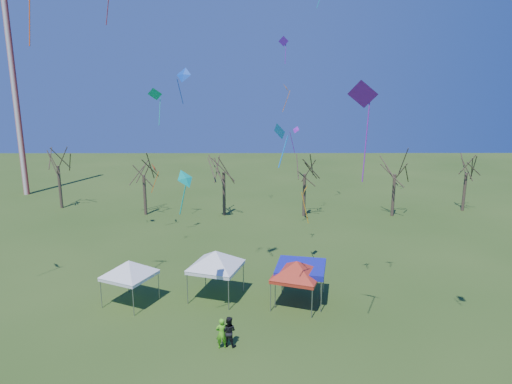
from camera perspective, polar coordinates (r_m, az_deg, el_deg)
ground at (r=25.95m, az=-2.12°, el=-17.96°), size 140.00×140.00×0.00m
radio_mast at (r=63.18m, az=-27.89°, el=10.85°), size 0.70×0.70×25.00m
tree_0 at (r=54.57m, az=-23.70°, el=4.77°), size 3.83×3.83×8.44m
tree_1 at (r=48.87m, az=-13.96°, el=3.81°), size 3.42×3.42×7.54m
tree_2 at (r=47.23m, az=-4.09°, el=4.46°), size 3.71×3.71×8.18m
tree_3 at (r=47.11m, az=6.16°, el=4.14°), size 3.59×3.59×7.91m
tree_4 at (r=48.99m, az=17.09°, el=3.95°), size 3.58×3.58×7.89m
tree_5 at (r=53.97m, az=24.96°, el=3.75°), size 3.39×3.39×7.46m
tent_white_west at (r=29.62m, az=-15.62°, el=-8.60°), size 3.53×3.53×3.31m
tent_white_mid at (r=29.33m, az=-5.07°, el=-7.73°), size 3.98×3.98×3.69m
tent_red at (r=28.38m, az=5.12°, el=-8.97°), size 3.64×3.64×3.40m
tent_blue at (r=29.31m, az=5.62°, el=-9.44°), size 3.55×3.55×2.37m
person_green at (r=24.91m, az=-4.33°, el=-17.20°), size 0.68×0.52×1.67m
person_dark at (r=25.06m, az=-3.43°, el=-17.00°), size 0.95×0.83×1.66m
kite_19 at (r=39.17m, az=3.81°, el=12.79°), size 0.63×0.90×2.34m
kite_2 at (r=43.54m, az=-12.50°, el=11.87°), size 1.52×1.11×3.45m
kite_1 at (r=23.07m, az=-8.81°, el=1.61°), size 1.13×1.21×2.31m
kite_22 at (r=43.12m, az=4.96°, el=7.63°), size 1.02×1.02×2.64m
kite_18 at (r=32.04m, az=3.49°, el=18.20°), size 0.72×0.36×1.81m
kite_11 at (r=40.17m, az=-9.06°, el=14.26°), size 1.60×1.27×3.09m
kite_5 at (r=21.37m, az=13.23°, el=11.75°), size 1.62×1.37×4.62m
kite_13 at (r=43.17m, az=-12.56°, el=2.91°), size 0.81×1.15×2.76m
kite_27 at (r=22.00m, az=3.04°, el=7.50°), size 0.82×0.93×2.13m
kite_17 at (r=33.47m, az=6.14°, el=0.18°), size 0.71×1.09×3.11m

